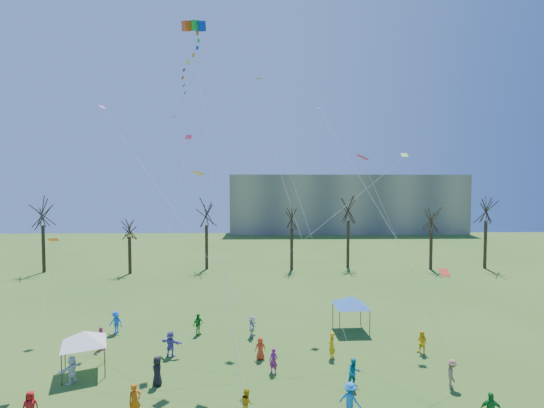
{
  "coord_description": "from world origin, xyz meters",
  "views": [
    {
      "loc": [
        0.36,
        -17.9,
        12.06
      ],
      "look_at": [
        0.86,
        5.0,
        11.0
      ],
      "focal_mm": 25.0,
      "sensor_mm": 36.0,
      "label": 1
    }
  ],
  "objects_px": {
    "big_box_kite": "(190,76)",
    "canopy_tent_white": "(84,337)",
    "canopy_tent_blue": "(351,301)",
    "distant_building": "(345,204)"
  },
  "relations": [
    {
      "from": "distant_building",
      "to": "canopy_tent_blue",
      "type": "xyz_separation_m",
      "value": [
        -14.34,
        -68.71,
        -5.08
      ]
    },
    {
      "from": "big_box_kite",
      "to": "canopy_tent_white",
      "type": "height_order",
      "value": "big_box_kite"
    },
    {
      "from": "canopy_tent_blue",
      "to": "distant_building",
      "type": "bearing_deg",
      "value": 78.21
    },
    {
      "from": "distant_building",
      "to": "big_box_kite",
      "type": "relative_size",
      "value": 2.51
    },
    {
      "from": "big_box_kite",
      "to": "canopy_tent_blue",
      "type": "xyz_separation_m",
      "value": [
        12.27,
        5.07,
        -17.11
      ]
    },
    {
      "from": "distant_building",
      "to": "canopy_tent_blue",
      "type": "distance_m",
      "value": 70.38
    },
    {
      "from": "canopy_tent_white",
      "to": "canopy_tent_blue",
      "type": "distance_m",
      "value": 20.16
    },
    {
      "from": "big_box_kite",
      "to": "canopy_tent_white",
      "type": "distance_m",
      "value": 18.53
    },
    {
      "from": "canopy_tent_blue",
      "to": "big_box_kite",
      "type": "bearing_deg",
      "value": -157.54
    },
    {
      "from": "distant_building",
      "to": "big_box_kite",
      "type": "xyz_separation_m",
      "value": [
        -26.61,
        -73.79,
        12.04
      ]
    }
  ]
}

